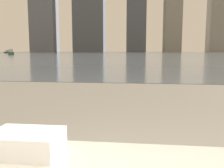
# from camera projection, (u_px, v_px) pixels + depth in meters

# --- Properties ---
(towel_stack) EXTENTS (0.25, 0.18, 0.08)m
(towel_stack) POSITION_uv_depth(u_px,v_px,m) (26.00, 143.00, 0.89)
(towel_stack) COLOR white
(towel_stack) RESTS_ON bathtub
(harbor_water) EXTENTS (180.00, 110.00, 0.01)m
(harbor_water) POSITION_uv_depth(u_px,v_px,m) (140.00, 54.00, 61.18)
(harbor_water) COLOR slate
(harbor_water) RESTS_ON ground_plane
(harbor_boat_0) EXTENTS (0.93, 2.58, 0.96)m
(harbor_boat_0) POSITION_uv_depth(u_px,v_px,m) (8.00, 52.00, 75.36)
(harbor_boat_0) COLOR #335647
(harbor_boat_0) RESTS_ON harbor_water
(harbor_boat_2) EXTENTS (2.41, 3.18, 1.15)m
(harbor_boat_2) POSITION_uv_depth(u_px,v_px,m) (11.00, 53.00, 49.66)
(harbor_boat_2) COLOR #335647
(harbor_boat_2) RESTS_ON harbor_water
(skyline_tower_4) EXTENTS (8.63, 7.99, 31.27)m
(skyline_tower_4) POSITION_uv_depth(u_px,v_px,m) (219.00, 17.00, 110.22)
(skyline_tower_4) COLOR gray
(skyline_tower_4) RESTS_ON ground_plane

